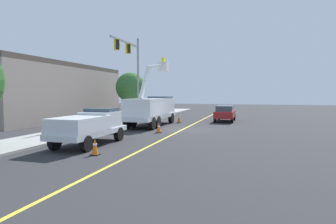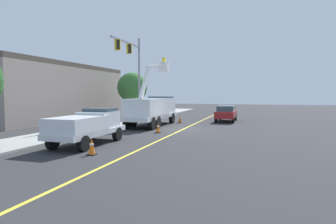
{
  "view_description": "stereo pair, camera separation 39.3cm",
  "coord_description": "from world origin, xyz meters",
  "px_view_note": "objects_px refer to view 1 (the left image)",
  "views": [
    {
      "loc": [
        -23.49,
        -5.13,
        2.96
      ],
      "look_at": [
        0.3,
        1.4,
        1.4
      ],
      "focal_mm": 31.0,
      "sensor_mm": 36.0,
      "label": 1
    },
    {
      "loc": [
        -23.38,
        -5.51,
        2.96
      ],
      "look_at": [
        0.3,
        1.4,
        1.4
      ],
      "focal_mm": 31.0,
      "sensor_mm": 36.0,
      "label": 2
    }
  ],
  "objects_px": {
    "traffic_cone_mid_front": "(159,128)",
    "traffic_cone_mid_rear": "(179,119)",
    "traffic_cone_leading": "(95,147)",
    "passing_minivan": "(225,112)",
    "utility_bucket_truck": "(152,108)",
    "traffic_signal_mast": "(132,64)",
    "service_pickup_truck": "(89,126)"
  },
  "relations": [
    {
      "from": "passing_minivan",
      "to": "traffic_cone_mid_rear",
      "type": "distance_m",
      "value": 5.26
    },
    {
      "from": "traffic_cone_leading",
      "to": "utility_bucket_truck",
      "type": "bearing_deg",
      "value": 6.48
    },
    {
      "from": "traffic_signal_mast",
      "to": "traffic_cone_leading",
      "type": "bearing_deg",
      "value": -163.9
    },
    {
      "from": "traffic_cone_leading",
      "to": "traffic_cone_mid_front",
      "type": "xyz_separation_m",
      "value": [
        8.45,
        -0.6,
        -0.02
      ]
    },
    {
      "from": "traffic_cone_mid_front",
      "to": "utility_bucket_truck",
      "type": "bearing_deg",
      "value": 24.59
    },
    {
      "from": "traffic_signal_mast",
      "to": "passing_minivan",
      "type": "bearing_deg",
      "value": -69.89
    },
    {
      "from": "service_pickup_truck",
      "to": "traffic_cone_mid_front",
      "type": "height_order",
      "value": "service_pickup_truck"
    },
    {
      "from": "service_pickup_truck",
      "to": "traffic_cone_leading",
      "type": "distance_m",
      "value": 3.02
    },
    {
      "from": "passing_minivan",
      "to": "service_pickup_truck",
      "type": "bearing_deg",
      "value": 158.71
    },
    {
      "from": "traffic_cone_leading",
      "to": "traffic_cone_mid_front",
      "type": "height_order",
      "value": "traffic_cone_leading"
    },
    {
      "from": "service_pickup_truck",
      "to": "passing_minivan",
      "type": "bearing_deg",
      "value": -21.29
    },
    {
      "from": "utility_bucket_truck",
      "to": "traffic_cone_leading",
      "type": "bearing_deg",
      "value": -173.52
    },
    {
      "from": "passing_minivan",
      "to": "traffic_cone_mid_rear",
      "type": "relative_size",
      "value": 5.48
    },
    {
      "from": "utility_bucket_truck",
      "to": "traffic_cone_mid_front",
      "type": "xyz_separation_m",
      "value": [
        -4.54,
        -2.08,
        -1.21
      ]
    },
    {
      "from": "passing_minivan",
      "to": "utility_bucket_truck",
      "type": "bearing_deg",
      "value": 134.08
    },
    {
      "from": "utility_bucket_truck",
      "to": "passing_minivan",
      "type": "height_order",
      "value": "utility_bucket_truck"
    },
    {
      "from": "utility_bucket_truck",
      "to": "passing_minivan",
      "type": "distance_m",
      "value": 8.72
    },
    {
      "from": "traffic_cone_leading",
      "to": "traffic_signal_mast",
      "type": "relative_size",
      "value": 0.09
    },
    {
      "from": "traffic_cone_mid_front",
      "to": "traffic_cone_mid_rear",
      "type": "xyz_separation_m",
      "value": [
        7.76,
        0.23,
        0.05
      ]
    },
    {
      "from": "utility_bucket_truck",
      "to": "service_pickup_truck",
      "type": "xyz_separation_m",
      "value": [
        -10.61,
        0.24,
        -0.48
      ]
    },
    {
      "from": "service_pickup_truck",
      "to": "traffic_cone_mid_front",
      "type": "relative_size",
      "value": 7.16
    },
    {
      "from": "traffic_cone_mid_rear",
      "to": "traffic_cone_mid_front",
      "type": "bearing_deg",
      "value": -178.3
    },
    {
      "from": "traffic_cone_mid_front",
      "to": "traffic_cone_mid_rear",
      "type": "height_order",
      "value": "traffic_cone_mid_rear"
    },
    {
      "from": "traffic_cone_leading",
      "to": "traffic_cone_mid_rear",
      "type": "distance_m",
      "value": 16.22
    },
    {
      "from": "traffic_signal_mast",
      "to": "traffic_cone_mid_rear",
      "type": "bearing_deg",
      "value": -83.35
    },
    {
      "from": "traffic_cone_leading",
      "to": "traffic_cone_mid_front",
      "type": "relative_size",
      "value": 1.06
    },
    {
      "from": "utility_bucket_truck",
      "to": "passing_minivan",
      "type": "bearing_deg",
      "value": -45.92
    },
    {
      "from": "service_pickup_truck",
      "to": "traffic_cone_mid_front",
      "type": "distance_m",
      "value": 6.53
    },
    {
      "from": "service_pickup_truck",
      "to": "traffic_cone_leading",
      "type": "relative_size",
      "value": 6.78
    },
    {
      "from": "utility_bucket_truck",
      "to": "traffic_signal_mast",
      "type": "relative_size",
      "value": 0.92
    },
    {
      "from": "passing_minivan",
      "to": "traffic_cone_leading",
      "type": "bearing_deg",
      "value": 165.93
    },
    {
      "from": "traffic_cone_mid_rear",
      "to": "traffic_signal_mast",
      "type": "relative_size",
      "value": 0.1
    }
  ]
}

